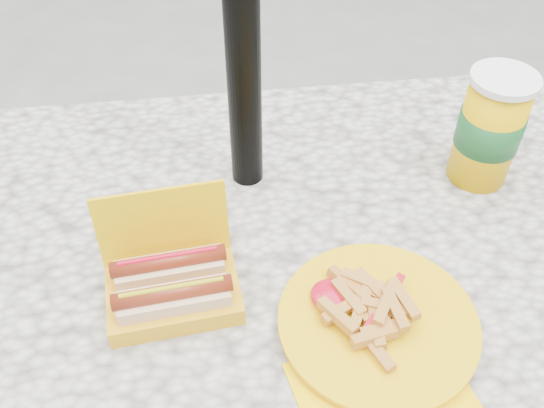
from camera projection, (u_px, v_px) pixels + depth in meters
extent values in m
cube|color=beige|center=(259.00, 260.00, 0.90)|extent=(1.20, 0.80, 0.05)
cylinder|color=black|center=(20.00, 288.00, 1.33)|extent=(0.07, 0.07, 0.70)
cylinder|color=black|center=(459.00, 244.00, 1.42)|extent=(0.07, 0.07, 0.70)
cube|color=#E7B303|center=(174.00, 295.00, 0.80)|extent=(0.18, 0.13, 0.03)
cube|color=#E7B303|center=(163.00, 224.00, 0.80)|extent=(0.17, 0.04, 0.11)
cube|color=tan|center=(175.00, 303.00, 0.77)|extent=(0.15, 0.05, 0.04)
cylinder|color=maroon|center=(173.00, 292.00, 0.76)|extent=(0.15, 0.04, 0.02)
cylinder|color=#ADA20F|center=(172.00, 287.00, 0.75)|extent=(0.13, 0.02, 0.01)
cube|color=tan|center=(170.00, 272.00, 0.81)|extent=(0.15, 0.05, 0.04)
cylinder|color=maroon|center=(169.00, 261.00, 0.79)|extent=(0.15, 0.04, 0.02)
cylinder|color=#B70C23|center=(168.00, 256.00, 0.79)|extent=(0.13, 0.02, 0.01)
cylinder|color=#E7B303|center=(378.00, 323.00, 0.78)|extent=(0.25, 0.25, 0.01)
cylinder|color=#E7B303|center=(378.00, 321.00, 0.77)|extent=(0.26, 0.26, 0.01)
cube|color=#BC802F|center=(343.00, 309.00, 0.77)|extent=(0.06, 0.04, 0.01)
cube|color=#BC802F|center=(346.00, 284.00, 0.80)|extent=(0.05, 0.06, 0.02)
cube|color=#BC802F|center=(384.00, 306.00, 0.76)|extent=(0.05, 0.06, 0.01)
cube|color=#BC802F|center=(337.00, 316.00, 0.75)|extent=(0.05, 0.06, 0.01)
cube|color=#BC802F|center=(385.00, 308.00, 0.76)|extent=(0.06, 0.04, 0.01)
cube|color=#BC802F|center=(375.00, 336.00, 0.74)|extent=(0.06, 0.03, 0.01)
cube|color=#BC802F|center=(364.00, 282.00, 0.79)|extent=(0.06, 0.05, 0.01)
cube|color=#BC802F|center=(361.00, 307.00, 0.77)|extent=(0.04, 0.06, 0.01)
cube|color=#BC802F|center=(372.00, 287.00, 0.79)|extent=(0.04, 0.06, 0.01)
cube|color=#BC802F|center=(395.00, 310.00, 0.76)|extent=(0.02, 0.06, 0.01)
cube|color=#BC802F|center=(349.00, 298.00, 0.78)|extent=(0.04, 0.06, 0.01)
cube|color=#BC802F|center=(384.00, 329.00, 0.75)|extent=(0.06, 0.02, 0.01)
cube|color=#BC802F|center=(374.00, 311.00, 0.77)|extent=(0.04, 0.06, 0.01)
cube|color=#BC802F|center=(404.00, 299.00, 0.77)|extent=(0.03, 0.06, 0.02)
cube|color=#BC802F|center=(377.00, 326.00, 0.75)|extent=(0.02, 0.06, 0.02)
cube|color=#BC802F|center=(375.00, 295.00, 0.79)|extent=(0.05, 0.05, 0.01)
cube|color=#BC802F|center=(386.00, 316.00, 0.76)|extent=(0.06, 0.02, 0.02)
cube|color=#BC802F|center=(376.00, 350.00, 0.73)|extent=(0.04, 0.06, 0.02)
ellipsoid|color=#B70C23|center=(331.00, 295.00, 0.79)|extent=(0.05, 0.05, 0.02)
cube|color=#AE121B|center=(384.00, 302.00, 0.77)|extent=(0.08, 0.09, 0.00)
cylinder|color=#F0B100|center=(489.00, 132.00, 0.93)|extent=(0.09, 0.09, 0.18)
cylinder|color=#145122|center=(490.00, 129.00, 0.93)|extent=(0.10, 0.10, 0.06)
cylinder|color=white|center=(505.00, 79.00, 0.86)|extent=(0.10, 0.10, 0.01)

